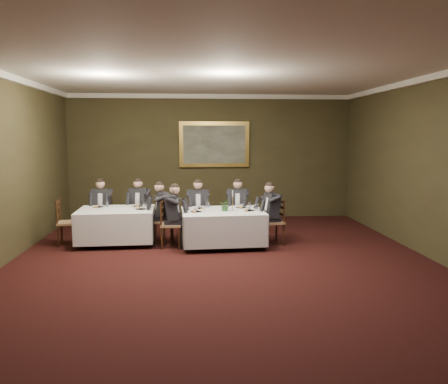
{
  "coord_description": "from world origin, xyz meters",
  "views": [
    {
      "loc": [
        -0.59,
        -7.44,
        2.35
      ],
      "look_at": [
        0.13,
        1.85,
        1.15
      ],
      "focal_mm": 35.0,
      "sensor_mm": 36.0,
      "label": 1
    }
  ],
  "objects": [
    {
      "name": "back_wall",
      "position": [
        0.0,
        5.0,
        1.75
      ],
      "size": [
        8.0,
        0.1,
        3.5
      ],
      "primitive_type": "cube",
      "color": "#36301B",
      "rests_on": "ground"
    },
    {
      "name": "right_wall",
      "position": [
        4.0,
        0.0,
        1.75
      ],
      "size": [
        0.1,
        10.0,
        3.5
      ],
      "primitive_type": "cube",
      "color": "#36301B",
      "rests_on": "ground"
    },
    {
      "name": "chair_main_endright",
      "position": [
        1.19,
        1.79,
        0.28
      ],
      "size": [
        0.51,
        0.52,
        1.0
      ],
      "rotation": [
        0.0,
        0.0,
        1.79
      ],
      "color": "#97754D",
      "rests_on": "ground"
    },
    {
      "name": "diner_main_endleft",
      "position": [
        -1.01,
        1.68,
        0.51
      ],
      "size": [
        0.51,
        0.44,
        1.35
      ],
      "rotation": [
        0.0,
        0.0,
        -1.64
      ],
      "color": "black",
      "rests_on": "chair_main_endleft"
    },
    {
      "name": "centerpiece",
      "position": [
        0.14,
        1.68,
        0.9
      ],
      "size": [
        0.29,
        0.28,
        0.26
      ],
      "primitive_type": "imported",
      "rotation": [
        0.0,
        0.0,
        -0.37
      ],
      "color": "#2D5926",
      "rests_on": "table_main"
    },
    {
      "name": "chair_sec_endright",
      "position": [
        -1.18,
        2.12,
        0.28
      ],
      "size": [
        0.47,
        0.49,
        1.0
      ],
      "rotation": [
        0.0,
        0.0,
        1.69
      ],
      "color": "#97754D",
      "rests_on": "ground"
    },
    {
      "name": "chair_main_backright",
      "position": [
        0.51,
        2.65,
        0.28
      ],
      "size": [
        0.5,
        0.48,
        1.0
      ],
      "rotation": [
        0.0,
        0.0,
        2.98
      ],
      "color": "#97754D",
      "rests_on": "ground"
    },
    {
      "name": "candlestick",
      "position": [
        0.3,
        1.73,
        0.93
      ],
      "size": [
        0.06,
        0.06,
        0.45
      ],
      "color": "#BB8D39",
      "rests_on": "table_main"
    },
    {
      "name": "table_second",
      "position": [
        -2.22,
        2.09,
        0.45
      ],
      "size": [
        1.68,
        1.3,
        0.67
      ],
      "rotation": [
        0.0,
        0.0,
        0.03
      ],
      "color": "black",
      "rests_on": "ground"
    },
    {
      "name": "ground",
      "position": [
        0.0,
        0.0,
        0.0
      ],
      "size": [
        10.0,
        10.0,
        0.0
      ],
      "primitive_type": "plane",
      "color": "black",
      "rests_on": "ground"
    },
    {
      "name": "crown_molding",
      "position": [
        0.0,
        0.0,
        3.44
      ],
      "size": [
        8.0,
        10.0,
        0.12
      ],
      "color": "white",
      "rests_on": "back_wall"
    },
    {
      "name": "chair_sec_endleft",
      "position": [
        -3.25,
        2.05,
        0.28
      ],
      "size": [
        0.47,
        0.48,
        1.0
      ],
      "rotation": [
        0.0,
        0.0,
        -1.46
      ],
      "color": "#97754D",
      "rests_on": "ground"
    },
    {
      "name": "place_setting_table_main",
      "position": [
        -0.35,
        2.1,
        0.8
      ],
      "size": [
        0.33,
        0.31,
        0.14
      ],
      "color": "white",
      "rests_on": "table_main"
    },
    {
      "name": "place_setting_table_second",
      "position": [
        -2.61,
        2.44,
        0.8
      ],
      "size": [
        0.33,
        0.31,
        0.14
      ],
      "color": "white",
      "rests_on": "table_second"
    },
    {
      "name": "painting",
      "position": [
        0.09,
        4.94,
        2.11
      ],
      "size": [
        1.97,
        0.09,
        1.28
      ],
      "color": "#DDBA51",
      "rests_on": "back_wall"
    },
    {
      "name": "diner_main_backleft",
      "position": [
        -0.42,
        2.59,
        0.51
      ],
      "size": [
        0.42,
        0.49,
        1.35
      ],
      "rotation": [
        0.0,
        0.0,
        3.16
      ],
      "color": "black",
      "rests_on": "chair_main_backleft"
    },
    {
      "name": "diner_main_backright",
      "position": [
        0.51,
        2.64,
        0.51
      ],
      "size": [
        0.47,
        0.54,
        1.35
      ],
      "rotation": [
        0.0,
        0.0,
        2.98
      ],
      "color": "black",
      "rests_on": "chair_main_backright"
    },
    {
      "name": "chair_main_backleft",
      "position": [
        -0.42,
        2.6,
        0.28
      ],
      "size": [
        0.45,
        0.43,
        1.0
      ],
      "rotation": [
        0.0,
        0.0,
        3.16
      ],
      "color": "#97754D",
      "rests_on": "ground"
    },
    {
      "name": "front_wall",
      "position": [
        0.0,
        -5.0,
        1.75
      ],
      "size": [
        8.0,
        0.1,
        3.5
      ],
      "primitive_type": "cube",
      "color": "#36301B",
      "rests_on": "ground"
    },
    {
      "name": "chair_sec_backleft",
      "position": [
        -2.68,
        2.91,
        0.28
      ],
      "size": [
        0.45,
        0.43,
        1.0
      ],
      "rotation": [
        0.0,
        0.0,
        3.11
      ],
      "color": "#97754D",
      "rests_on": "ground"
    },
    {
      "name": "diner_sec_backleft",
      "position": [
        -2.68,
        2.9,
        0.51
      ],
      "size": [
        0.43,
        0.49,
        1.35
      ],
      "rotation": [
        0.0,
        0.0,
        3.11
      ],
      "color": "black",
      "rests_on": "chair_sec_backleft"
    },
    {
      "name": "ceiling",
      "position": [
        0.0,
        0.0,
        3.5
      ],
      "size": [
        8.0,
        10.0,
        0.1
      ],
      "primitive_type": "cube",
      "color": "silver",
      "rests_on": "back_wall"
    },
    {
      "name": "diner_sec_endright",
      "position": [
        -1.2,
        2.12,
        0.51
      ],
      "size": [
        0.53,
        0.46,
        1.35
      ],
      "rotation": [
        0.0,
        0.0,
        1.69
      ],
      "color": "black",
      "rests_on": "chair_sec_endright"
    },
    {
      "name": "chair_main_endleft",
      "position": [
        -1.02,
        1.68,
        0.28
      ],
      "size": [
        0.45,
        0.47,
        1.0
      ],
      "rotation": [
        0.0,
        0.0,
        -1.64
      ],
      "color": "#97754D",
      "rests_on": "ground"
    },
    {
      "name": "diner_main_endright",
      "position": [
        1.18,
        1.79,
        0.51
      ],
      "size": [
        0.56,
        0.49,
        1.35
      ],
      "rotation": [
        0.0,
        0.0,
        1.79
      ],
      "color": "black",
      "rests_on": "chair_main_endright"
    },
    {
      "name": "diner_sec_backright",
      "position": [
        -1.81,
        2.93,
        0.51
      ],
      "size": [
        0.49,
        0.55,
        1.35
      ],
      "rotation": [
        0.0,
        0.0,
        2.93
      ],
      "color": "black",
      "rests_on": "chair_sec_backright"
    },
    {
      "name": "chair_sec_backright",
      "position": [
        -1.8,
        2.94,
        0.28
      ],
      "size": [
        0.52,
        0.5,
        1.0
      ],
      "rotation": [
        0.0,
        0.0,
        2.93
      ],
      "color": "#97754D",
      "rests_on": "ground"
    },
    {
      "name": "table_main",
      "position": [
        0.09,
        1.73,
        0.45
      ],
      "size": [
        1.81,
        1.42,
        0.67
      ],
      "rotation": [
        0.0,
        0.0,
        0.05
      ],
      "color": "black",
      "rests_on": "ground"
    }
  ]
}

